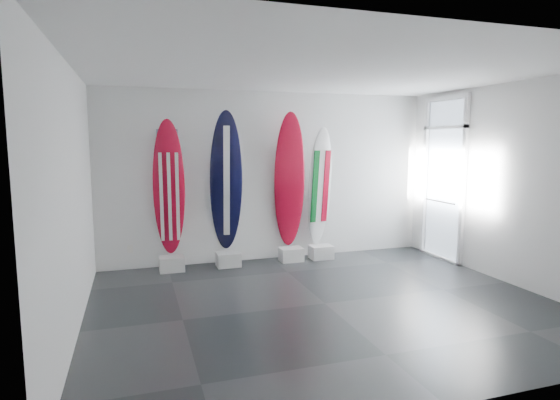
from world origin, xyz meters
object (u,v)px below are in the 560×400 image
object	(u,v)px
surfboard_navy	(226,182)
surfboard_italy	(320,187)
surfboard_usa	(169,189)
surfboard_swiss	(289,180)

from	to	relation	value
surfboard_navy	surfboard_italy	distance (m)	1.72
surfboard_usa	surfboard_swiss	world-z (taller)	surfboard_swiss
surfboard_usa	surfboard_navy	world-z (taller)	surfboard_navy
surfboard_swiss	surfboard_navy	bearing A→B (deg)	-170.09
surfboard_usa	surfboard_italy	distance (m)	2.67
surfboard_usa	surfboard_swiss	size ratio (longest dim) A/B	0.94
surfboard_swiss	surfboard_usa	bearing A→B (deg)	-170.09
surfboard_usa	surfboard_italy	world-z (taller)	surfboard_usa
surfboard_swiss	surfboard_italy	world-z (taller)	surfboard_swiss
surfboard_navy	surfboard_swiss	bearing A→B (deg)	6.86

